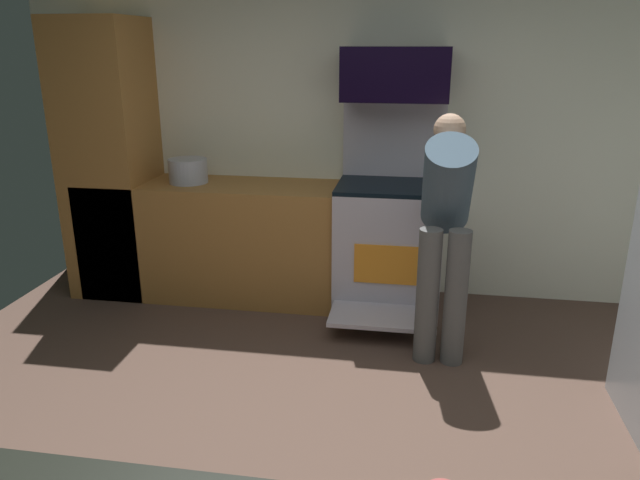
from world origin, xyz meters
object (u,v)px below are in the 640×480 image
object	(u,v)px
microwave	(395,74)
person_cook	(446,221)
stock_pot	(188,171)
oven_range	(389,242)

from	to	relation	value
microwave	person_cook	size ratio (longest dim) A/B	0.49
microwave	stock_pot	world-z (taller)	microwave
person_cook	stock_pot	size ratio (longest dim) A/B	5.14
oven_range	microwave	bearing A→B (deg)	90.00
person_cook	stock_pot	xyz separation A→B (m)	(-1.90, 0.69, 0.11)
person_cook	microwave	bearing A→B (deg)	115.41
microwave	person_cook	world-z (taller)	microwave
stock_pot	person_cook	bearing A→B (deg)	-20.04
person_cook	oven_range	bearing A→B (deg)	118.41
microwave	person_cook	bearing A→B (deg)	-64.59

